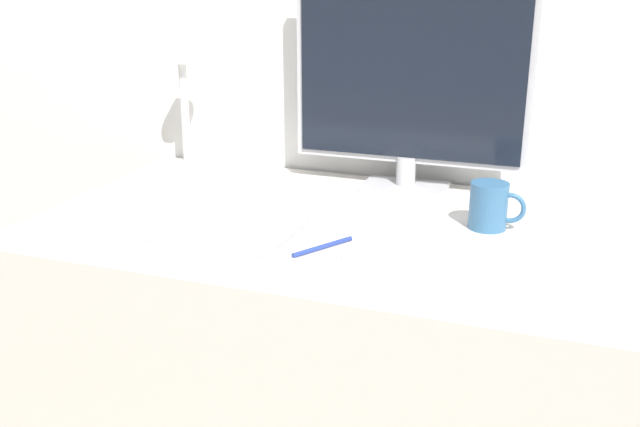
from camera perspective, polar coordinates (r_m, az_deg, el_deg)
name	(u,v)px	position (r m, az deg, el deg)	size (l,w,h in m)	color
desk	(350,387)	(1.60, 2.41, -13.68)	(1.28, 0.71, 0.75)	silver
monitor	(410,77)	(1.62, 7.21, 10.76)	(0.54, 0.11, 0.49)	#B7B7BC
keyboard	(433,255)	(1.28, 9.01, -3.28)	(0.30, 0.12, 0.01)	silver
laptop	(218,226)	(1.41, -8.17, -1.01)	(0.31, 0.21, 0.02)	#A3A3A8
ereader	(213,214)	(1.43, -8.52, -0.06)	(0.16, 0.19, 0.01)	white
desk_lamp	(184,91)	(1.81, -10.86, 9.64)	(0.10, 0.10, 0.34)	white
coffee_mug	(490,206)	(1.43, 13.44, 0.60)	(0.11, 0.07, 0.09)	#336089
pen	(323,247)	(1.30, 0.22, -2.67)	(0.08, 0.12, 0.01)	navy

